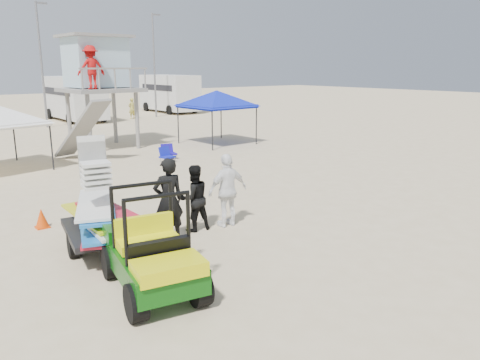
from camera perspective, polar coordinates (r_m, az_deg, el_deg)
ground at (r=9.28m, az=9.30°, el=-11.76°), size 140.00×140.00×0.00m
utility_cart at (r=8.48m, az=-10.80°, el=-7.88°), size 1.66×2.66×1.88m
surf_trailer at (r=10.49m, az=-16.77°, el=-3.80°), size 1.77×2.74×2.24m
man_left at (r=10.83m, az=-8.73°, el=-2.44°), size 0.77×0.56×1.96m
man_mid at (r=11.50m, az=-5.65°, el=-2.20°), size 0.86×0.70×1.65m
man_right at (r=11.74m, az=-1.51°, el=-1.27°), size 1.12×0.53×1.86m
lifeguard_tower at (r=24.19m, az=-17.14°, el=13.08°), size 3.45×3.45×5.32m
canopy_blue at (r=24.53m, az=-2.86°, el=10.52°), size 3.23×3.23×3.18m
cone_near at (r=12.79m, az=-23.03°, el=-4.30°), size 0.34×0.34×0.50m
beach_chair_b at (r=20.22m, az=-9.02°, el=3.10°), size 0.64×0.69×0.64m
beach_chair_c at (r=20.94m, az=-8.72°, el=3.46°), size 0.62×0.66×0.64m
rv_mid_right at (r=37.69m, az=-19.54°, el=9.59°), size 2.64×7.00×3.25m
rv_far_right at (r=42.79m, az=-8.61°, el=10.60°), size 2.64×6.60×3.25m
light_pole_left at (r=33.87m, az=-23.02°, el=12.66°), size 0.14×0.14×8.00m
light_pole_right at (r=38.67m, az=-10.41°, el=13.49°), size 0.14×0.14×8.00m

